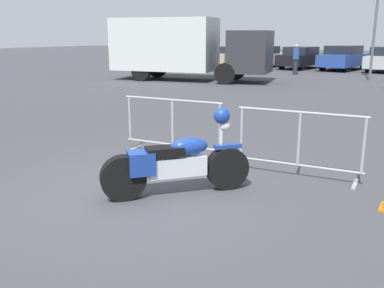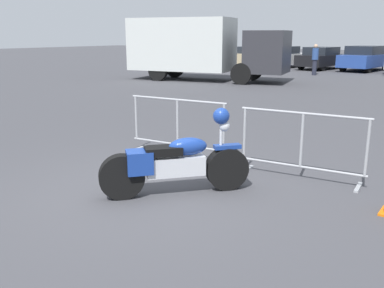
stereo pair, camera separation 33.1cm
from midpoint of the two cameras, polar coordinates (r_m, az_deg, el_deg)
name	(u,v)px [view 2 (the right image)]	position (r m, az deg, el deg)	size (l,w,h in m)	color
ground_plane	(145,193)	(6.23, -4.82, -6.48)	(120.00, 120.00, 0.00)	#424247
motorcycle	(176,162)	(6.03, -0.62, -2.49)	(1.54, 1.74, 1.22)	black
crowd_barrier_near	(178,126)	(7.98, -0.76, 2.36)	(2.00, 0.62, 1.07)	#9EA0A5
crowd_barrier_far	(301,145)	(6.89, 15.73, -0.15)	(2.00, 0.62, 1.07)	#9EA0A5
box_truck	(199,46)	(21.35, 1.35, 12.87)	(8.00, 3.84, 2.98)	silver
parked_car_tan	(250,56)	(31.68, 8.02, 11.54)	(2.15, 4.20, 1.37)	tan
parked_car_white	(282,57)	(30.27, 12.27, 11.29)	(2.24, 4.38, 1.42)	white
parked_car_black	(322,58)	(29.56, 17.23, 10.91)	(2.24, 4.37, 1.42)	black
parked_car_blue	(365,58)	(29.14, 22.43, 10.53)	(2.40, 4.69, 1.53)	#284799
pedestrian	(315,58)	(25.06, 16.46, 10.89)	(0.47, 0.47, 1.69)	#262838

